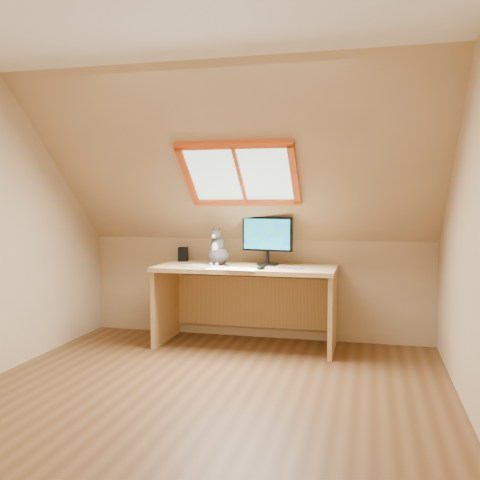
% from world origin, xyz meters
% --- Properties ---
extents(ground, '(3.50, 3.50, 0.00)m').
position_xyz_m(ground, '(0.00, 0.00, 0.00)').
color(ground, brown).
rests_on(ground, ground).
extents(room_shell, '(3.52, 3.52, 2.41)m').
position_xyz_m(room_shell, '(0.00, -0.09, 1.43)').
color(room_shell, tan).
rests_on(room_shell, ground).
extents(desk, '(1.70, 0.74, 0.77)m').
position_xyz_m(desk, '(-0.02, 1.45, 0.54)').
color(desk, tan).
rests_on(desk, ground).
extents(monitor, '(0.50, 0.21, 0.46)m').
position_xyz_m(monitor, '(0.16, 1.48, 1.04)').
color(monitor, black).
rests_on(monitor, desk).
extents(cat, '(0.24, 0.27, 0.37)m').
position_xyz_m(cat, '(-0.31, 1.41, 0.91)').
color(cat, '#413C39').
rests_on(cat, desk).
extents(desk_speaker, '(0.12, 0.12, 0.14)m').
position_xyz_m(desk_speaker, '(-0.74, 1.63, 0.84)').
color(desk_speaker, black).
rests_on(desk_speaker, desk).
extents(graphics_tablet, '(0.35, 0.31, 0.01)m').
position_xyz_m(graphics_tablet, '(-0.42, 1.18, 0.78)').
color(graphics_tablet, '#B2B2B7').
rests_on(graphics_tablet, desk).
extents(mouse, '(0.10, 0.12, 0.03)m').
position_xyz_m(mouse, '(0.17, 1.15, 0.79)').
color(mouse, black).
rests_on(mouse, desk).
extents(papers, '(0.33, 0.27, 0.00)m').
position_xyz_m(papers, '(-0.10, 1.12, 0.78)').
color(papers, white).
rests_on(papers, desk).
extents(cables, '(0.51, 0.26, 0.01)m').
position_xyz_m(cables, '(0.32, 1.26, 0.78)').
color(cables, silver).
rests_on(cables, desk).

